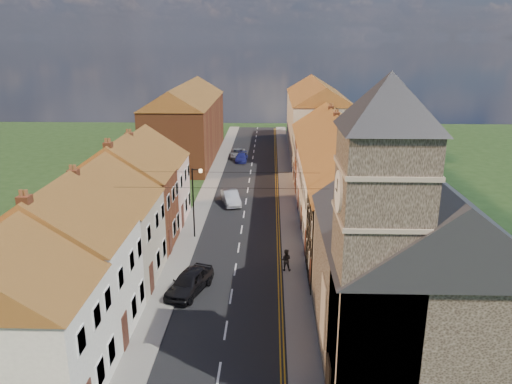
{
  "coord_description": "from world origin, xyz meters",
  "views": [
    {
      "loc": [
        2.54,
        -19.35,
        16.35
      ],
      "look_at": [
        1.29,
        22.1,
        3.5
      ],
      "focal_mm": 35.0,
      "sensor_mm": 36.0,
      "label": 1
    }
  ],
  "objects_px": {
    "lamppost": "(194,198)",
    "car_mid": "(231,198)",
    "car_near": "(189,282)",
    "car_distant": "(238,153)",
    "church": "(408,260)",
    "car_far": "(241,157)",
    "pedestrian_right": "(286,260)"
  },
  "relations": [
    {
      "from": "church",
      "to": "car_near",
      "type": "bearing_deg",
      "value": 149.52
    },
    {
      "from": "car_near",
      "to": "car_distant",
      "type": "xyz_separation_m",
      "value": [
        0.66,
        39.51,
        -0.17
      ]
    },
    {
      "from": "car_near",
      "to": "church",
      "type": "bearing_deg",
      "value": -11.87
    },
    {
      "from": "lamppost",
      "to": "church",
      "type": "bearing_deg",
      "value": -51.7
    },
    {
      "from": "car_mid",
      "to": "car_distant",
      "type": "height_order",
      "value": "car_mid"
    },
    {
      "from": "lamppost",
      "to": "car_distant",
      "type": "distance_m",
      "value": 30.19
    },
    {
      "from": "car_distant",
      "to": "pedestrian_right",
      "type": "distance_m",
      "value": 36.69
    },
    {
      "from": "car_near",
      "to": "car_distant",
      "type": "height_order",
      "value": "car_near"
    },
    {
      "from": "car_mid",
      "to": "pedestrian_right",
      "type": "xyz_separation_m",
      "value": [
        5.2,
        -15.32,
        0.24
      ]
    },
    {
      "from": "church",
      "to": "car_distant",
      "type": "relative_size",
      "value": 3.43
    },
    {
      "from": "lamppost",
      "to": "car_far",
      "type": "bearing_deg",
      "value": 85.22
    },
    {
      "from": "church",
      "to": "car_near",
      "type": "height_order",
      "value": "church"
    },
    {
      "from": "lamppost",
      "to": "car_near",
      "type": "distance_m",
      "value": 9.96
    },
    {
      "from": "lamppost",
      "to": "car_near",
      "type": "xyz_separation_m",
      "value": [
        1.0,
        -9.51,
        -2.76
      ]
    },
    {
      "from": "car_near",
      "to": "car_distant",
      "type": "bearing_deg",
      "value": 107.66
    },
    {
      "from": "car_mid",
      "to": "pedestrian_right",
      "type": "height_order",
      "value": "pedestrian_right"
    },
    {
      "from": "car_mid",
      "to": "car_distant",
      "type": "xyz_separation_m",
      "value": [
        -0.65,
        20.9,
        -0.08
      ]
    },
    {
      "from": "car_near",
      "to": "car_mid",
      "type": "xyz_separation_m",
      "value": [
        1.31,
        18.61,
        -0.08
      ]
    },
    {
      "from": "lamppost",
      "to": "car_mid",
      "type": "distance_m",
      "value": 9.81
    },
    {
      "from": "lamppost",
      "to": "car_near",
      "type": "bearing_deg",
      "value": -83.97
    },
    {
      "from": "church",
      "to": "lamppost",
      "type": "distance_m",
      "value": 21.38
    },
    {
      "from": "church",
      "to": "car_far",
      "type": "height_order",
      "value": "church"
    },
    {
      "from": "lamppost",
      "to": "pedestrian_right",
      "type": "xyz_separation_m",
      "value": [
        7.51,
        -6.22,
        -2.6
      ]
    },
    {
      "from": "car_near",
      "to": "car_far",
      "type": "height_order",
      "value": "car_near"
    },
    {
      "from": "pedestrian_right",
      "to": "church",
      "type": "bearing_deg",
      "value": 124.11
    },
    {
      "from": "car_distant",
      "to": "car_near",
      "type": "bearing_deg",
      "value": -92.27
    },
    {
      "from": "church",
      "to": "pedestrian_right",
      "type": "height_order",
      "value": "church"
    },
    {
      "from": "church",
      "to": "car_near",
      "type": "relative_size",
      "value": 3.32
    },
    {
      "from": "car_mid",
      "to": "car_far",
      "type": "bearing_deg",
      "value": 75.7
    },
    {
      "from": "car_far",
      "to": "pedestrian_right",
      "type": "height_order",
      "value": "pedestrian_right"
    },
    {
      "from": "car_distant",
      "to": "church",
      "type": "bearing_deg",
      "value": -77.46
    },
    {
      "from": "car_distant",
      "to": "car_mid",
      "type": "bearing_deg",
      "value": -89.53
    }
  ]
}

